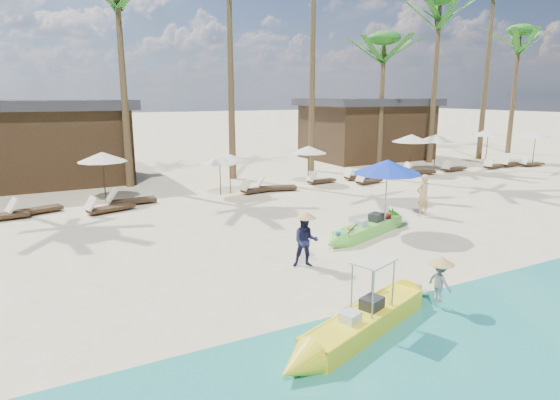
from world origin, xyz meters
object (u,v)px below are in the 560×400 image
green_canoe (369,228)px  tourist (423,195)px  yellow_canoe (365,321)px  blue_umbrella (387,167)px

green_canoe → tourist: tourist is taller
yellow_canoe → tourist: size_ratio=3.24×
yellow_canoe → blue_umbrella: bearing=27.1°
green_canoe → blue_umbrella: blue_umbrella is taller
yellow_canoe → blue_umbrella: blue_umbrella is taller
green_canoe → blue_umbrella: size_ratio=2.00×
green_canoe → blue_umbrella: 2.12m
yellow_canoe → tourist: (7.52, 6.25, 0.58)m
yellow_canoe → tourist: bearing=19.6°
tourist → blue_umbrella: blue_umbrella is taller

